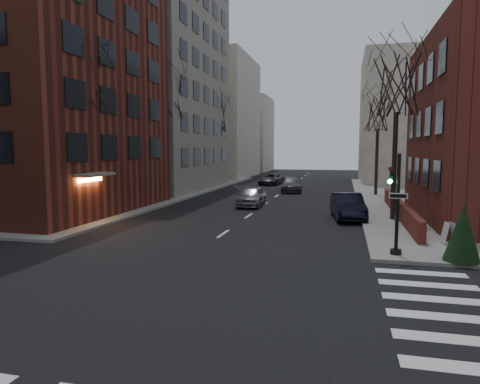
{
  "coord_description": "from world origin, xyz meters",
  "views": [
    {
      "loc": [
        5.9,
        -8.64,
        4.34
      ],
      "look_at": [
        0.5,
        13.62,
        2.0
      ],
      "focal_mm": 32.0,
      "sensor_mm": 36.0,
      "label": 1
    }
  ],
  "objects_px": {
    "tree_left_b": "(169,95)",
    "traffic_signal": "(396,210)",
    "streetlamp_near": "(156,150)",
    "car_lane_far": "(271,179)",
    "tree_right_a": "(397,84)",
    "streetlamp_far": "(226,149)",
    "sandwich_board": "(449,233)",
    "evergreen_shrub": "(463,232)",
    "car_lane_silver": "(251,196)",
    "tree_right_b": "(378,112)",
    "parked_sedan": "(348,206)",
    "car_lane_gray": "(291,184)",
    "tree_left_c": "(216,117)",
    "tree_left_a": "(87,77)"
  },
  "relations": [
    {
      "from": "tree_left_b",
      "to": "traffic_signal",
      "type": "bearing_deg",
      "value": -45.46
    },
    {
      "from": "tree_left_b",
      "to": "streetlamp_near",
      "type": "bearing_deg",
      "value": -81.47
    },
    {
      "from": "streetlamp_near",
      "to": "car_lane_far",
      "type": "relative_size",
      "value": 1.31
    },
    {
      "from": "traffic_signal",
      "to": "tree_right_a",
      "type": "distance_m",
      "value": 10.92
    },
    {
      "from": "tree_right_a",
      "to": "streetlamp_far",
      "type": "bearing_deg",
      "value": 125.31
    },
    {
      "from": "sandwich_board",
      "to": "evergreen_shrub",
      "type": "xyz_separation_m",
      "value": [
        -0.24,
        -3.03,
        0.61
      ]
    },
    {
      "from": "tree_left_b",
      "to": "evergreen_shrub",
      "type": "height_order",
      "value": "tree_left_b"
    },
    {
      "from": "car_lane_silver",
      "to": "sandwich_board",
      "type": "relative_size",
      "value": 4.53
    },
    {
      "from": "tree_right_b",
      "to": "parked_sedan",
      "type": "xyz_separation_m",
      "value": [
        -2.6,
        -13.73,
        -6.79
      ]
    },
    {
      "from": "car_lane_far",
      "to": "evergreen_shrub",
      "type": "relative_size",
      "value": 2.2
    },
    {
      "from": "streetlamp_near",
      "to": "car_lane_silver",
      "type": "height_order",
      "value": "streetlamp_near"
    },
    {
      "from": "tree_right_b",
      "to": "car_lane_gray",
      "type": "bearing_deg",
      "value": 165.02
    },
    {
      "from": "tree_left_b",
      "to": "tree_left_c",
      "type": "bearing_deg",
      "value": 90.0
    },
    {
      "from": "tree_right_a",
      "to": "tree_right_b",
      "type": "relative_size",
      "value": 1.06
    },
    {
      "from": "tree_left_b",
      "to": "evergreen_shrub",
      "type": "relative_size",
      "value": 4.95
    },
    {
      "from": "tree_left_c",
      "to": "tree_right_a",
      "type": "xyz_separation_m",
      "value": [
        17.6,
        -22.0,
        0.0
      ]
    },
    {
      "from": "traffic_signal",
      "to": "car_lane_far",
      "type": "xyz_separation_m",
      "value": [
        -10.49,
        33.11,
        -1.24
      ]
    },
    {
      "from": "car_lane_far",
      "to": "sandwich_board",
      "type": "xyz_separation_m",
      "value": [
        13.06,
        -30.57,
        -0.04
      ]
    },
    {
      "from": "tree_right_b",
      "to": "tree_left_c",
      "type": "bearing_deg",
      "value": 155.56
    },
    {
      "from": "streetlamp_far",
      "to": "parked_sedan",
      "type": "relative_size",
      "value": 1.3
    },
    {
      "from": "tree_left_a",
      "to": "tree_right_b",
      "type": "distance_m",
      "value": 25.19
    },
    {
      "from": "parked_sedan",
      "to": "streetlamp_far",
      "type": "bearing_deg",
      "value": 113.56
    },
    {
      "from": "tree_right_b",
      "to": "streetlamp_far",
      "type": "relative_size",
      "value": 1.46
    },
    {
      "from": "tree_left_c",
      "to": "tree_right_b",
      "type": "distance_m",
      "value": 19.34
    },
    {
      "from": "tree_right_a",
      "to": "car_lane_gray",
      "type": "height_order",
      "value": "tree_right_a"
    },
    {
      "from": "streetlamp_near",
      "to": "streetlamp_far",
      "type": "height_order",
      "value": "same"
    },
    {
      "from": "tree_left_b",
      "to": "tree_right_b",
      "type": "xyz_separation_m",
      "value": [
        17.6,
        6.0,
        -1.33
      ]
    },
    {
      "from": "tree_left_b",
      "to": "car_lane_gray",
      "type": "height_order",
      "value": "tree_left_b"
    },
    {
      "from": "tree_left_c",
      "to": "car_lane_far",
      "type": "relative_size",
      "value": 2.02
    },
    {
      "from": "tree_left_c",
      "to": "traffic_signal",
      "type": "bearing_deg",
      "value": -61.64
    },
    {
      "from": "car_lane_silver",
      "to": "traffic_signal",
      "type": "bearing_deg",
      "value": -57.72
    },
    {
      "from": "streetlamp_far",
      "to": "tree_left_c",
      "type": "bearing_deg",
      "value": -106.7
    },
    {
      "from": "car_lane_gray",
      "to": "car_lane_far",
      "type": "height_order",
      "value": "car_lane_gray"
    },
    {
      "from": "car_lane_far",
      "to": "streetlamp_near",
      "type": "bearing_deg",
      "value": -98.56
    },
    {
      "from": "tree_left_c",
      "to": "streetlamp_near",
      "type": "height_order",
      "value": "tree_left_c"
    },
    {
      "from": "tree_left_b",
      "to": "sandwich_board",
      "type": "relative_size",
      "value": 11.18
    },
    {
      "from": "tree_left_b",
      "to": "streetlamp_far",
      "type": "height_order",
      "value": "tree_left_b"
    },
    {
      "from": "streetlamp_far",
      "to": "traffic_signal",
      "type": "bearing_deg",
      "value": -63.94
    },
    {
      "from": "tree_left_c",
      "to": "car_lane_silver",
      "type": "relative_size",
      "value": 2.22
    },
    {
      "from": "sandwich_board",
      "to": "parked_sedan",
      "type": "bearing_deg",
      "value": 114.39
    },
    {
      "from": "traffic_signal",
      "to": "tree_right_a",
      "type": "xyz_separation_m",
      "value": [
        0.86,
        9.01,
        6.12
      ]
    },
    {
      "from": "tree_left_c",
      "to": "streetlamp_near",
      "type": "distance_m",
      "value": 18.4
    },
    {
      "from": "traffic_signal",
      "to": "tree_right_b",
      "type": "height_order",
      "value": "tree_right_b"
    },
    {
      "from": "traffic_signal",
      "to": "parked_sedan",
      "type": "bearing_deg",
      "value": 100.6
    },
    {
      "from": "streetlamp_near",
      "to": "car_lane_silver",
      "type": "xyz_separation_m",
      "value": [
        7.4,
        0.63,
        -3.49
      ]
    },
    {
      "from": "parked_sedan",
      "to": "evergreen_shrub",
      "type": "height_order",
      "value": "evergreen_shrub"
    },
    {
      "from": "tree_left_c",
      "to": "car_lane_gray",
      "type": "distance_m",
      "value": 13.41
    },
    {
      "from": "evergreen_shrub",
      "to": "sandwich_board",
      "type": "bearing_deg",
      "value": 85.48
    },
    {
      "from": "streetlamp_far",
      "to": "car_lane_far",
      "type": "height_order",
      "value": "streetlamp_far"
    },
    {
      "from": "traffic_signal",
      "to": "tree_left_c",
      "type": "height_order",
      "value": "tree_left_c"
    }
  ]
}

